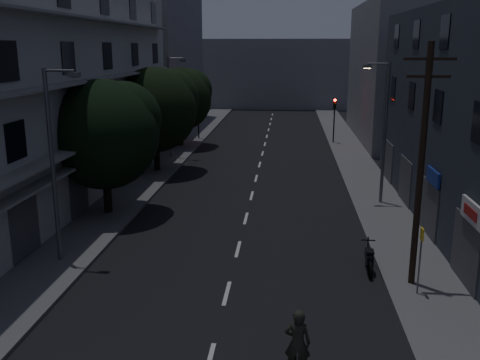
# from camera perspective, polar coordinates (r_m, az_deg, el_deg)

# --- Properties ---
(ground) EXTENTS (160.00, 160.00, 0.00)m
(ground) POSITION_cam_1_polar(r_m,az_deg,el_deg) (37.87, 1.78, 0.36)
(ground) COLOR black
(ground) RESTS_ON ground
(sidewalk_left) EXTENTS (3.00, 90.00, 0.15)m
(sidewalk_left) POSITION_cam_1_polar(r_m,az_deg,el_deg) (39.01, -9.29, 0.70)
(sidewalk_left) COLOR #565659
(sidewalk_left) RESTS_ON ground
(sidewalk_right) EXTENTS (3.00, 90.00, 0.15)m
(sidewalk_right) POSITION_cam_1_polar(r_m,az_deg,el_deg) (38.17, 13.09, 0.22)
(sidewalk_right) COLOR #565659
(sidewalk_right) RESTS_ON ground
(lane_markings) EXTENTS (0.15, 60.50, 0.01)m
(lane_markings) POSITION_cam_1_polar(r_m,az_deg,el_deg) (43.96, 2.27, 2.29)
(lane_markings) COLOR beige
(lane_markings) RESTS_ON ground
(building_left) EXTENTS (7.00, 36.00, 14.00)m
(building_left) POSITION_cam_1_polar(r_m,az_deg,el_deg) (32.98, -20.51, 9.76)
(building_left) COLOR #B0B0AB
(building_left) RESTS_ON ground
(building_far_left) EXTENTS (6.00, 20.00, 16.00)m
(building_far_left) POSITION_cam_1_polar(r_m,az_deg,el_deg) (61.39, -8.36, 13.02)
(building_far_left) COLOR slate
(building_far_left) RESTS_ON ground
(building_far_right) EXTENTS (6.00, 20.00, 13.00)m
(building_far_right) POSITION_cam_1_polar(r_m,az_deg,el_deg) (54.68, 15.85, 10.96)
(building_far_right) COLOR slate
(building_far_right) RESTS_ON ground
(building_far_end) EXTENTS (24.00, 8.00, 10.00)m
(building_far_end) POSITION_cam_1_polar(r_m,az_deg,el_deg) (81.85, 3.74, 11.27)
(building_far_end) COLOR slate
(building_far_end) RESTS_ON ground
(tree_near) EXTENTS (5.85, 5.85, 7.21)m
(tree_near) POSITION_cam_1_polar(r_m,az_deg,el_deg) (29.27, -14.20, 5.17)
(tree_near) COLOR black
(tree_near) RESTS_ON sidewalk_left
(tree_mid) EXTENTS (6.05, 6.05, 7.44)m
(tree_mid) POSITION_cam_1_polar(r_m,az_deg,el_deg) (38.98, -8.95, 7.76)
(tree_mid) COLOR black
(tree_mid) RESTS_ON sidewalk_left
(tree_far) EXTENTS (5.68, 5.68, 7.03)m
(tree_far) POSITION_cam_1_polar(r_m,az_deg,el_deg) (48.98, -6.35, 8.81)
(tree_far) COLOR black
(tree_far) RESTS_ON sidewalk_left
(traffic_signal_far_right) EXTENTS (0.28, 0.37, 4.10)m
(traffic_signal_far_right) POSITION_cam_1_polar(r_m,az_deg,el_deg) (50.92, 10.05, 7.24)
(traffic_signal_far_right) COLOR black
(traffic_signal_far_right) RESTS_ON sidewalk_right
(traffic_signal_far_left) EXTENTS (0.28, 0.37, 4.10)m
(traffic_signal_far_left) POSITION_cam_1_polar(r_m,az_deg,el_deg) (52.61, -4.48, 7.62)
(traffic_signal_far_left) COLOR black
(traffic_signal_far_left) RESTS_ON sidewalk_left
(street_lamp_left_near) EXTENTS (1.51, 0.25, 8.00)m
(street_lamp_left_near) POSITION_cam_1_polar(r_m,az_deg,el_deg) (23.04, -19.17, 2.34)
(street_lamp_left_near) COLOR #5A5D62
(street_lamp_left_near) RESTS_ON sidewalk_left
(street_lamp_right) EXTENTS (1.51, 0.25, 8.00)m
(street_lamp_right) POSITION_cam_1_polar(r_m,az_deg,el_deg) (31.33, 15.03, 5.57)
(street_lamp_right) COLOR #5A5C62
(street_lamp_right) RESTS_ON sidewalk_right
(street_lamp_left_far) EXTENTS (1.51, 0.25, 8.00)m
(street_lamp_left_far) POSITION_cam_1_polar(r_m,az_deg,el_deg) (43.92, -7.38, 8.25)
(street_lamp_left_far) COLOR #5A5E62
(street_lamp_left_far) RESTS_ON sidewalk_left
(utility_pole) EXTENTS (1.80, 0.24, 9.00)m
(utility_pole) POSITION_cam_1_polar(r_m,az_deg,el_deg) (20.50, 18.77, 1.76)
(utility_pole) COLOR black
(utility_pole) RESTS_ON sidewalk_right
(bus_stop_sign) EXTENTS (0.06, 0.35, 2.52)m
(bus_stop_sign) POSITION_cam_1_polar(r_m,az_deg,el_deg) (20.45, 18.72, -6.98)
(bus_stop_sign) COLOR #595B60
(bus_stop_sign) RESTS_ON sidewalk_right
(motorcycle) EXTENTS (0.58, 2.01, 1.29)m
(motorcycle) POSITION_cam_1_polar(r_m,az_deg,el_deg) (22.66, 13.59, -8.27)
(motorcycle) COLOR black
(motorcycle) RESTS_ON ground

